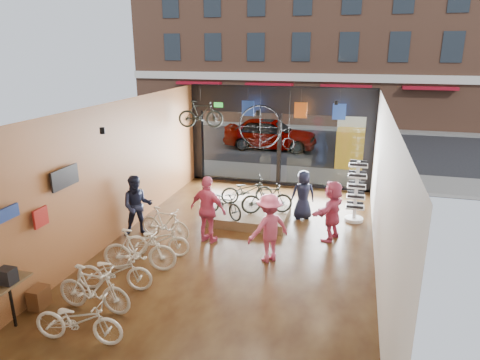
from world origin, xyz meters
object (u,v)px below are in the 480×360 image
at_px(customer_4, 303,195).
at_px(box_truck, 361,133).
at_px(floor_bike_1, 94,289).
at_px(floor_bike_2, 114,271).
at_px(display_platform, 249,216).
at_px(floor_bike_0, 78,320).
at_px(customer_3, 269,228).
at_px(display_bike_left, 224,203).
at_px(display_bike_mid, 267,199).
at_px(hung_bike, 201,114).
at_px(customer_5, 332,210).
at_px(customer_1, 137,206).
at_px(customer_2, 208,210).
at_px(sunglasses_rack, 356,191).
at_px(floor_bike_3, 139,250).
at_px(floor_bike_5, 165,223).
at_px(floor_bike_4, 157,240).
at_px(street_car, 270,133).
at_px(penny_farthing, 269,129).
at_px(display_bike_right, 247,190).

bearing_deg(customer_4, box_truck, -122.85).
height_order(floor_bike_1, customer_4, customer_4).
distance_m(floor_bike_2, display_platform, 5.01).
bearing_deg(floor_bike_0, customer_3, -40.08).
distance_m(display_bike_left, display_bike_mid, 1.31).
xyz_separation_m(floor_bike_0, display_bike_mid, (2.15, 6.38, 0.33)).
bearing_deg(display_bike_mid, floor_bike_2, 131.41).
bearing_deg(hung_bike, customer_5, -133.73).
height_order(floor_bike_0, floor_bike_2, floor_bike_2).
distance_m(display_bike_mid, customer_1, 3.83).
bearing_deg(customer_2, floor_bike_2, 81.22).
distance_m(floor_bike_2, sunglasses_rack, 7.48).
relative_size(display_bike_mid, customer_1, 0.89).
distance_m(display_bike_left, sunglasses_rack, 4.05).
xyz_separation_m(floor_bike_3, floor_bike_5, (-0.18, 1.83, -0.08)).
relative_size(floor_bike_5, customer_4, 0.98).
bearing_deg(floor_bike_1, floor_bike_4, -2.81).
xyz_separation_m(display_bike_left, customer_1, (-2.15, -1.33, 0.17)).
relative_size(street_car, floor_bike_0, 2.86).
xyz_separation_m(floor_bike_5, customer_5, (4.49, 1.19, 0.40)).
bearing_deg(floor_bike_2, floor_bike_1, 171.00).
bearing_deg(floor_bike_5, hung_bike, 12.81).
distance_m(box_truck, hung_bike, 8.94).
distance_m(box_truck, floor_bike_5, 12.05).
bearing_deg(floor_bike_2, display_bike_mid, -39.51).
xyz_separation_m(floor_bike_2, floor_bike_3, (0.14, 0.91, 0.09)).
relative_size(floor_bike_4, sunglasses_rack, 0.86).
distance_m(floor_bike_0, floor_bike_5, 4.51).
distance_m(floor_bike_0, penny_farthing, 9.06).
distance_m(floor_bike_3, floor_bike_4, 0.82).
distance_m(street_car, display_bike_right, 9.31).
height_order(floor_bike_1, display_bike_left, display_bike_left).
xyz_separation_m(floor_bike_4, customer_4, (3.27, 3.54, 0.35)).
height_order(sunglasses_rack, penny_farthing, penny_farthing).
distance_m(floor_bike_4, customer_4, 4.83).
distance_m(floor_bike_1, floor_bike_2, 0.83).
bearing_deg(floor_bike_1, floor_bike_0, -161.44).
distance_m(display_platform, display_bike_left, 1.00).
relative_size(display_bike_right, customer_2, 0.89).
bearing_deg(floor_bike_0, display_bike_right, -16.76).
distance_m(floor_bike_2, customer_1, 2.93).
relative_size(floor_bike_5, display_bike_mid, 0.98).
height_order(customer_2, customer_5, customer_2).
distance_m(floor_bike_2, floor_bike_4, 1.74).
height_order(street_car, box_truck, box_truck).
bearing_deg(display_bike_right, hung_bike, 34.23).
distance_m(customer_2, hung_bike, 4.66).
bearing_deg(display_bike_right, customer_2, 148.43).
bearing_deg(customer_2, customer_3, 174.56).
bearing_deg(floor_bike_2, customer_1, 6.13).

